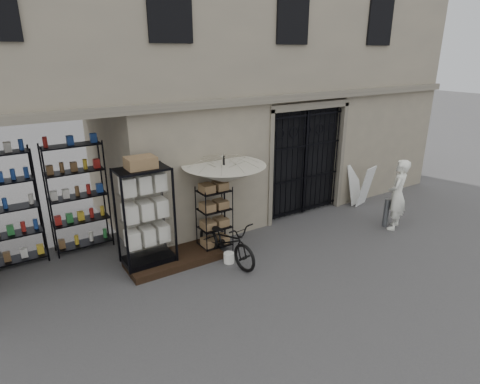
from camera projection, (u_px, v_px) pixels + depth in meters
ground at (306, 262)px, 8.66m from camera, size 80.00×80.00×0.00m
main_building at (211, 43)px, 10.32m from camera, size 14.00×4.00×9.00m
shop_recess at (48, 199)px, 8.06m from camera, size 3.00×1.70×3.00m
shop_shelving at (44, 203)px, 8.52m from camera, size 2.70×0.50×2.50m
iron_gate at (301, 161)px, 10.86m from camera, size 2.50×0.21×3.00m
step_platform at (174, 259)px, 8.63m from camera, size 2.00×0.90×0.15m
display_cabinet at (146, 221)px, 8.10m from camera, size 1.16×0.91×2.19m
wire_rack at (214, 220)px, 8.95m from camera, size 0.77×0.64×1.53m
market_umbrella at (224, 169)px, 8.71m from camera, size 1.79×1.82×2.62m
white_bucket at (229, 258)px, 8.62m from camera, size 0.27×0.27×0.22m
bicycle at (226, 260)px, 8.74m from camera, size 0.78×1.04×1.81m
steel_bollard at (386, 213)px, 10.32m from camera, size 0.16×0.16×0.75m
shopkeeper at (393, 228)px, 10.34m from camera, size 1.38×1.92×0.43m
easel_sign at (360, 185)px, 11.69m from camera, size 0.71×0.77×1.18m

